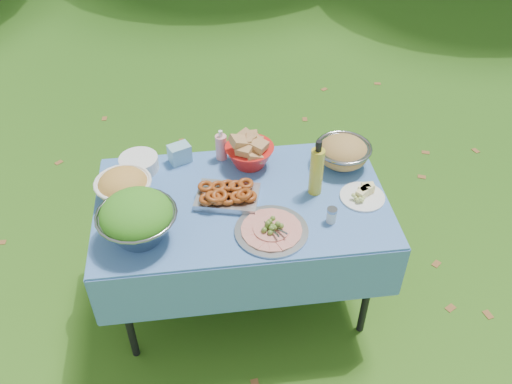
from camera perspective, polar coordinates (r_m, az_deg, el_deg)
ground at (r=3.28m, az=-1.27°, el=-10.77°), size 80.00×80.00×0.00m
picnic_table at (r=2.99m, az=-1.38°, el=-6.25°), size 1.46×0.86×0.76m
salad_bowl at (r=2.51m, az=-12.42°, el=-2.74°), size 0.46×0.46×0.24m
pasta_bowl_white at (r=2.77m, az=-13.79°, el=0.66°), size 0.36×0.36×0.16m
plate_stack at (r=2.96m, az=-12.21°, el=2.97°), size 0.26×0.26×0.08m
wipes_box at (r=2.97m, az=-8.04°, el=4.04°), size 0.14×0.12×0.10m
sanitizer_bottle at (r=2.95m, az=-3.70°, el=5.00°), size 0.08×0.08×0.18m
bread_bowl at (r=2.90m, az=-0.69°, el=4.34°), size 0.34×0.34×0.18m
pasta_bowl_steel at (r=2.94m, az=9.16°, el=4.20°), size 0.31×0.31×0.16m
fried_tray at (r=2.71m, az=-3.02°, el=-0.23°), size 0.35×0.29×0.07m
charcuterie_platter at (r=2.53m, az=1.65°, el=-3.57°), size 0.41×0.41×0.08m
oil_bottle at (r=2.69m, az=6.42°, el=2.59°), size 0.07×0.07×0.31m
cheese_plate at (r=2.77m, az=11.19°, el=-0.10°), size 0.28×0.28×0.06m
shaker at (r=2.61m, az=7.96°, el=-2.44°), size 0.06×0.06×0.08m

